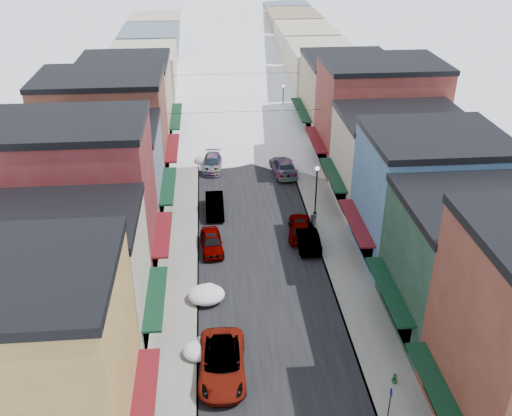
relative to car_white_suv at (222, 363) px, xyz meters
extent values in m
cube|color=black|center=(3.50, 51.33, -0.84)|extent=(10.00, 160.00, 0.01)
cube|color=gray|center=(-3.10, 51.33, -0.77)|extent=(3.20, 160.00, 0.15)
cube|color=gray|center=(10.10, 51.33, -0.77)|extent=(3.20, 160.00, 0.15)
cube|color=slate|center=(-1.55, 51.33, -0.77)|extent=(0.10, 160.00, 0.15)
cube|color=slate|center=(8.55, 51.33, -0.77)|extent=(0.10, 160.00, 0.15)
cube|color=tan|center=(-9.70, -4.67, 4.65)|extent=(10.00, 8.50, 11.00)
cube|color=#5F1017|center=(-4.10, -4.67, 2.35)|extent=(1.20, 7.22, 0.15)
cube|color=beige|center=(-9.70, 3.83, 3.65)|extent=(10.00, 8.00, 9.00)
cube|color=black|center=(-9.70, 3.83, 8.40)|extent=(10.20, 8.20, 0.50)
cube|color=black|center=(-4.10, 3.83, 2.35)|extent=(1.20, 6.80, 0.15)
cube|color=maroon|center=(-10.20, 11.83, 5.15)|extent=(11.00, 8.00, 12.00)
cube|color=black|center=(-10.20, 11.83, 11.40)|extent=(11.20, 8.20, 0.50)
cube|color=#5F1017|center=(-4.10, 11.83, 2.35)|extent=(1.20, 6.80, 0.15)
cube|color=slate|center=(-9.70, 20.33, 3.40)|extent=(10.00, 9.00, 8.50)
cube|color=black|center=(-9.70, 20.33, 7.90)|extent=(10.20, 9.20, 0.50)
cube|color=black|center=(-4.10, 20.33, 2.35)|extent=(1.20, 7.65, 0.15)
cube|color=brown|center=(-10.70, 29.33, 4.40)|extent=(12.00, 9.00, 10.50)
cube|color=black|center=(-10.70, 29.33, 9.90)|extent=(12.20, 9.20, 0.50)
cube|color=#5F1017|center=(-4.10, 29.33, 2.35)|extent=(1.20, 7.65, 0.15)
cube|color=tan|center=(-9.70, 39.33, 3.90)|extent=(10.00, 11.00, 9.50)
cube|color=black|center=(-9.70, 39.33, 8.90)|extent=(10.20, 11.20, 0.50)
cube|color=black|center=(-4.10, 39.33, 2.35)|extent=(1.20, 9.35, 0.15)
cube|color=black|center=(11.10, -5.67, 2.35)|extent=(1.20, 7.65, 0.15)
cube|color=#1A3627|center=(16.70, 3.33, 3.65)|extent=(10.00, 9.00, 9.00)
cube|color=black|center=(16.70, 3.33, 8.40)|extent=(10.20, 9.20, 0.50)
cube|color=black|center=(11.10, 3.33, 2.35)|extent=(1.20, 7.65, 0.15)
cube|color=#406891|center=(16.70, 12.33, 4.15)|extent=(10.00, 9.00, 10.00)
cube|color=black|center=(16.70, 12.33, 9.40)|extent=(10.20, 9.20, 0.50)
cube|color=#5F1017|center=(11.10, 12.33, 2.35)|extent=(1.20, 7.65, 0.15)
cube|color=beige|center=(17.20, 21.33, 3.40)|extent=(11.00, 9.00, 8.50)
cube|color=black|center=(17.20, 21.33, 7.90)|extent=(11.20, 9.20, 0.50)
cube|color=black|center=(11.10, 21.33, 2.35)|extent=(1.20, 7.65, 0.15)
cube|color=maroon|center=(17.70, 30.33, 4.65)|extent=(12.00, 9.00, 11.00)
cube|color=black|center=(17.70, 30.33, 10.40)|extent=(12.20, 9.20, 0.50)
cube|color=#5F1017|center=(11.10, 30.33, 2.35)|extent=(1.20, 7.65, 0.15)
cube|color=tan|center=(16.70, 40.33, 3.65)|extent=(10.00, 11.00, 9.00)
cube|color=black|center=(16.70, 40.33, 8.40)|extent=(10.20, 11.20, 0.50)
cube|color=black|center=(11.10, 40.33, 2.35)|extent=(1.20, 9.35, 0.15)
cube|color=gray|center=(-9.00, 53.33, 3.15)|extent=(9.00, 13.00, 8.00)
cube|color=gray|center=(16.00, 53.33, 3.15)|extent=(9.00, 13.00, 8.00)
cube|color=gray|center=(-9.00, 67.33, 3.15)|extent=(9.00, 13.00, 8.00)
cube|color=gray|center=(16.00, 67.33, 3.15)|extent=(9.00, 13.00, 8.00)
cube|color=gray|center=(-9.00, 81.33, 3.15)|extent=(9.00, 13.00, 8.00)
cube|color=gray|center=(16.00, 81.33, 3.15)|extent=(9.00, 13.00, 8.00)
cube|color=gray|center=(-9.00, 95.33, 3.15)|extent=(9.00, 13.00, 8.00)
cube|color=gray|center=(16.00, 95.33, 3.15)|extent=(9.00, 13.00, 8.00)
cylinder|color=black|center=(3.50, 31.33, 5.35)|extent=(16.40, 0.04, 0.04)
cylinder|color=black|center=(3.50, 46.33, 5.35)|extent=(16.40, 0.04, 0.04)
imported|color=silver|center=(0.00, 0.00, 0.00)|extent=(3.02, 6.19, 1.69)
imported|color=#AEB1B6|center=(-0.39, 14.30, -0.10)|extent=(2.10, 4.51, 1.49)
imported|color=black|center=(0.00, 20.78, -0.06)|extent=(1.69, 4.77, 1.57)
imported|color=#ABADB3|center=(-0.05, 30.68, -0.13)|extent=(2.33, 5.06, 1.43)
imported|color=black|center=(7.56, 14.28, -0.04)|extent=(1.83, 4.92, 1.61)
imported|color=#92959A|center=(7.27, 16.01, -0.01)|extent=(2.60, 5.12, 1.67)
imported|color=black|center=(7.49, 28.90, -0.02)|extent=(2.66, 5.82, 1.65)
imported|color=#989BA0|center=(1.77, 51.33, -0.01)|extent=(2.59, 5.12, 1.67)
imported|color=white|center=(5.25, 54.46, -0.07)|extent=(3.21, 5.84, 1.55)
cylinder|color=black|center=(9.09, -4.31, 0.40)|extent=(0.06, 0.06, 2.19)
cube|color=navy|center=(9.09, -4.31, 1.20)|extent=(0.04, 0.30, 0.40)
cylinder|color=slate|center=(8.70, 17.42, -0.26)|extent=(0.50, 0.50, 0.87)
cylinder|color=black|center=(8.70, 17.42, 0.20)|extent=(0.54, 0.54, 0.06)
cylinder|color=black|center=(9.24, 19.50, -0.64)|extent=(0.33, 0.33, 0.11)
cylinder|color=black|center=(9.24, 19.50, 1.51)|extent=(0.13, 0.13, 4.41)
sphere|color=white|center=(9.24, 19.50, 3.88)|extent=(0.40, 0.40, 0.40)
cylinder|color=black|center=(9.67, 46.33, -0.64)|extent=(0.31, 0.31, 0.10)
cylinder|color=black|center=(9.67, 46.33, 1.39)|extent=(0.13, 0.13, 4.17)
sphere|color=white|center=(9.67, 46.33, 3.63)|extent=(0.38, 0.38, 0.38)
imported|color=#275729|center=(10.23, -1.79, -0.38)|extent=(0.49, 0.49, 0.64)
ellipsoid|color=white|center=(-1.40, 1.64, -0.39)|extent=(2.16, 1.83, 0.91)
ellipsoid|color=white|center=(-1.20, 2.84, -0.62)|extent=(0.92, 0.83, 0.46)
ellipsoid|color=white|center=(-0.91, 7.35, -0.28)|extent=(2.69, 2.27, 1.14)
ellipsoid|color=white|center=(-0.71, 8.55, -0.56)|extent=(1.15, 1.03, 0.57)
ellipsoid|color=white|center=(-0.80, 32.33, -0.37)|extent=(2.27, 1.92, 0.96)
ellipsoid|color=white|center=(-0.60, 33.53, -0.60)|extent=(0.97, 0.87, 0.49)
camera|label=1|loc=(-0.20, -26.16, 24.73)|focal=40.00mm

